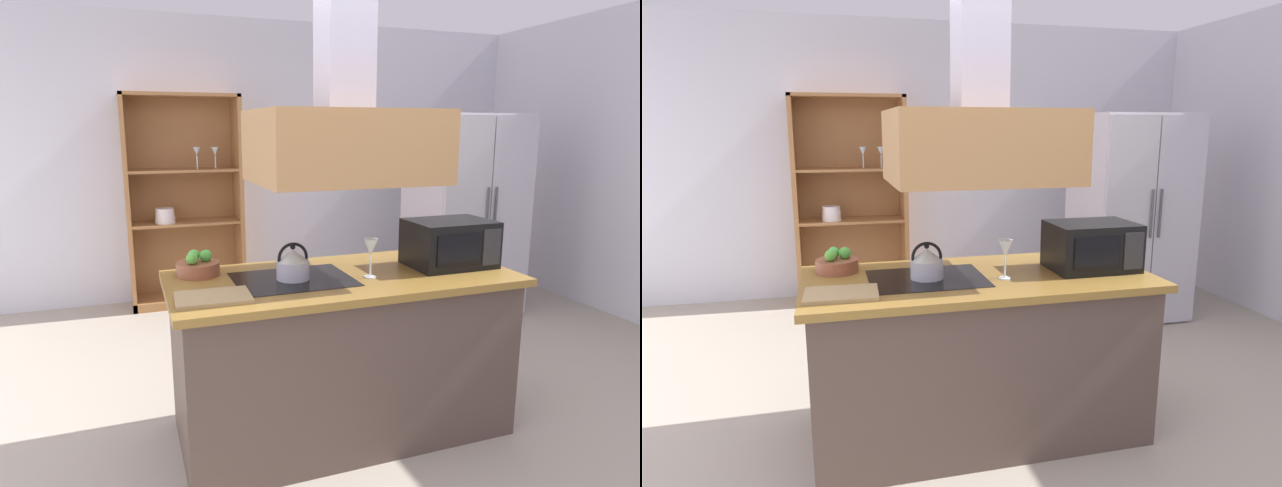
{
  "view_description": "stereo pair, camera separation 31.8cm",
  "coord_description": "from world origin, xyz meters",
  "views": [
    {
      "loc": [
        -1.17,
        -2.45,
        1.66
      ],
      "look_at": [
        -0.11,
        0.47,
        1.0
      ],
      "focal_mm": 30.34,
      "sensor_mm": 36.0,
      "label": 1
    },
    {
      "loc": [
        -0.87,
        -2.54,
        1.66
      ],
      "look_at": [
        -0.11,
        0.47,
        1.0
      ],
      "focal_mm": 30.34,
      "sensor_mm": 36.0,
      "label": 2
    }
  ],
  "objects": [
    {
      "name": "ground_plane",
      "position": [
        0.0,
        0.0,
        0.0
      ],
      "size": [
        7.8,
        7.8,
        0.0
      ],
      "primitive_type": "plane",
      "color": "#9F9585"
    },
    {
      "name": "wall_back",
      "position": [
        0.0,
        3.0,
        1.35
      ],
      "size": [
        6.0,
        0.12,
        2.7
      ],
      "primitive_type": "cube",
      "color": "silver",
      "rests_on": "ground"
    },
    {
      "name": "kitchen_island",
      "position": [
        -0.11,
        0.12,
        0.45
      ],
      "size": [
        1.83,
        0.85,
        0.9
      ],
      "color": "#503F37",
      "rests_on": "ground"
    },
    {
      "name": "range_hood",
      "position": [
        -0.11,
        0.12,
        1.7
      ],
      "size": [
        0.9,
        0.7,
        1.31
      ],
      "color": "#AD7D4A"
    },
    {
      "name": "refrigerator",
      "position": [
        1.73,
        1.68,
        0.89
      ],
      "size": [
        0.9,
        0.77,
        1.79
      ],
      "color": "#BDB6C1",
      "rests_on": "ground"
    },
    {
      "name": "dish_cabinet",
      "position": [
        -0.65,
        2.78,
        0.88
      ],
      "size": [
        1.06,
        0.4,
        1.97
      ],
      "color": "#A0693B",
      "rests_on": "ground"
    },
    {
      "name": "kettle",
      "position": [
        -0.38,
        0.12,
        0.98
      ],
      "size": [
        0.17,
        0.17,
        0.19
      ],
      "color": "#B1B1C5",
      "rests_on": "kitchen_island"
    },
    {
      "name": "cutting_board",
      "position": [
        -0.82,
        -0.07,
        0.91
      ],
      "size": [
        0.35,
        0.26,
        0.02
      ],
      "primitive_type": "cube",
      "rotation": [
        0.0,
        0.0,
        -0.05
      ],
      "color": "#A38658",
      "rests_on": "kitchen_island"
    },
    {
      "name": "microwave",
      "position": [
        0.54,
        0.1,
        1.03
      ],
      "size": [
        0.46,
        0.35,
        0.26
      ],
      "color": "black",
      "rests_on": "kitchen_island"
    },
    {
      "name": "wine_glass_on_counter",
      "position": [
        0.01,
        0.02,
        1.05
      ],
      "size": [
        0.08,
        0.08,
        0.21
      ],
      "color": "silver",
      "rests_on": "kitchen_island"
    },
    {
      "name": "fruit_bowl",
      "position": [
        -0.83,
        0.37,
        0.95
      ],
      "size": [
        0.23,
        0.23,
        0.13
      ],
      "color": "brown",
      "rests_on": "kitchen_island"
    }
  ]
}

